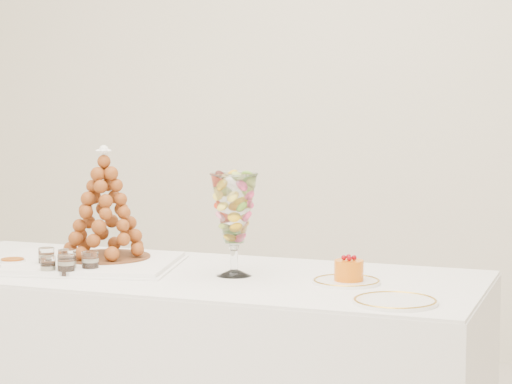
% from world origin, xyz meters
% --- Properties ---
extents(buffet_table, '(1.89, 0.82, 0.71)m').
position_xyz_m(buffet_table, '(-0.10, 0.14, 0.35)').
color(buffet_table, white).
rests_on(buffet_table, ground).
extents(lace_tray, '(0.65, 0.53, 0.02)m').
position_xyz_m(lace_tray, '(-0.45, 0.14, 0.72)').
color(lace_tray, white).
rests_on(lace_tray, buffet_table).
extents(macaron_vase, '(0.14, 0.14, 0.32)m').
position_xyz_m(macaron_vase, '(0.07, 0.13, 0.91)').
color(macaron_vase, white).
rests_on(macaron_vase, buffet_table).
extents(cake_plate, '(0.20, 0.20, 0.01)m').
position_xyz_m(cake_plate, '(0.43, 0.12, 0.71)').
color(cake_plate, white).
rests_on(cake_plate, buffet_table).
extents(spare_plate, '(0.23, 0.23, 0.01)m').
position_xyz_m(spare_plate, '(0.61, -0.12, 0.71)').
color(spare_plate, white).
rests_on(spare_plate, buffet_table).
extents(verrine_a, '(0.05, 0.05, 0.07)m').
position_xyz_m(verrine_a, '(-0.54, 0.06, 0.74)').
color(verrine_a, white).
rests_on(verrine_a, buffet_table).
extents(verrine_b, '(0.07, 0.07, 0.08)m').
position_xyz_m(verrine_b, '(-0.44, 0.00, 0.74)').
color(verrine_b, white).
rests_on(verrine_b, buffet_table).
extents(verrine_c, '(0.06, 0.06, 0.07)m').
position_xyz_m(verrine_c, '(-0.37, 0.02, 0.74)').
color(verrine_c, white).
rests_on(verrine_c, buffet_table).
extents(verrine_d, '(0.05, 0.05, 0.06)m').
position_xyz_m(verrine_d, '(-0.47, -0.06, 0.74)').
color(verrine_d, white).
rests_on(verrine_d, buffet_table).
extents(verrine_e, '(0.06, 0.06, 0.07)m').
position_xyz_m(verrine_e, '(-0.41, -0.05, 0.74)').
color(verrine_e, white).
rests_on(verrine_e, buffet_table).
extents(ramekin_back, '(0.08, 0.08, 0.03)m').
position_xyz_m(ramekin_back, '(-0.66, 0.04, 0.72)').
color(ramekin_back, white).
rests_on(ramekin_back, buffet_table).
extents(croquembouche, '(0.30, 0.30, 0.37)m').
position_xyz_m(croquembouche, '(-0.41, 0.21, 0.91)').
color(croquembouche, brown).
rests_on(croquembouche, lace_tray).
extents(mousse_cake, '(0.09, 0.09, 0.08)m').
position_xyz_m(mousse_cake, '(0.43, 0.12, 0.75)').
color(mousse_cake, orange).
rests_on(mousse_cake, cake_plate).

